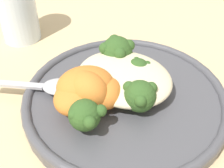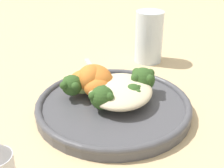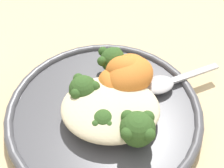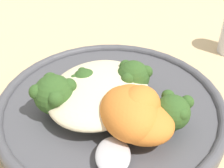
# 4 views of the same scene
# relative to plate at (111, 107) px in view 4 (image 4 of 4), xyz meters

# --- Properties ---
(ground_plane) EXTENTS (4.00, 4.00, 0.00)m
(ground_plane) POSITION_rel_plate_xyz_m (-0.01, 0.01, -0.01)
(ground_plane) COLOR #D6B784
(plate) EXTENTS (0.26, 0.26, 0.02)m
(plate) POSITION_rel_plate_xyz_m (0.00, 0.00, 0.00)
(plate) COLOR #4C4C51
(plate) RESTS_ON ground_plane
(quinoa_mound) EXTENTS (0.12, 0.10, 0.03)m
(quinoa_mound) POSITION_rel_plate_xyz_m (-0.00, 0.01, 0.02)
(quinoa_mound) COLOR beige
(quinoa_mound) RESTS_ON plate
(broccoli_stalk_0) EXTENTS (0.06, 0.09, 0.04)m
(broccoli_stalk_0) POSITION_rel_plate_xyz_m (-0.01, -0.06, 0.03)
(broccoli_stalk_0) COLOR #8EB25B
(broccoli_stalk_0) RESTS_ON plate
(broccoli_stalk_1) EXTENTS (0.09, 0.04, 0.04)m
(broccoli_stalk_1) POSITION_rel_plate_xyz_m (0.02, -0.01, 0.03)
(broccoli_stalk_1) COLOR #8EB25B
(broccoli_stalk_1) RESTS_ON plate
(broccoli_stalk_2) EXTENTS (0.06, 0.07, 0.03)m
(broccoli_stalk_2) POSITION_rel_plate_xyz_m (-0.01, 0.03, 0.02)
(broccoli_stalk_2) COLOR #8EB25B
(broccoli_stalk_2) RESTS_ON plate
(broccoli_stalk_3) EXTENTS (0.04, 0.09, 0.04)m
(broccoli_stalk_3) POSITION_rel_plate_xyz_m (-0.04, 0.04, 0.03)
(broccoli_stalk_3) COLOR #8EB25B
(broccoli_stalk_3) RESTS_ON plate
(sweet_potato_chunk_0) EXTENTS (0.06, 0.05, 0.05)m
(sweet_potato_chunk_0) POSITION_rel_plate_xyz_m (-0.03, -0.04, 0.03)
(sweet_potato_chunk_0) COLOR orange
(sweet_potato_chunk_0) RESTS_ON plate
(sweet_potato_chunk_1) EXTENTS (0.09, 0.09, 0.04)m
(sweet_potato_chunk_1) POSITION_rel_plate_xyz_m (-0.03, -0.04, 0.03)
(sweet_potato_chunk_1) COLOR orange
(sweet_potato_chunk_1) RESTS_ON plate
(sweet_potato_chunk_2) EXTENTS (0.05, 0.05, 0.03)m
(sweet_potato_chunk_2) POSITION_rel_plate_xyz_m (-0.01, -0.03, 0.03)
(sweet_potato_chunk_2) COLOR orange
(sweet_potato_chunk_2) RESTS_ON plate
(sweet_potato_chunk_3) EXTENTS (0.06, 0.07, 0.03)m
(sweet_potato_chunk_3) POSITION_rel_plate_xyz_m (-0.03, -0.05, 0.03)
(sweet_potato_chunk_3) COLOR orange
(sweet_potato_chunk_3) RESTS_ON plate
(spoon) EXTENTS (0.12, 0.07, 0.01)m
(spoon) POSITION_rel_plate_xyz_m (-0.08, -0.04, 0.01)
(spoon) COLOR #B7B7BC
(spoon) RESTS_ON plate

